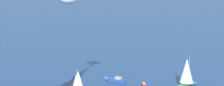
{
  "coord_description": "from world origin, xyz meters",
  "views": [
    {
      "loc": [
        7.0,
        -150.07,
        58.85
      ],
      "look_at": [
        0.0,
        0.0,
        24.87
      ],
      "focal_mm": 69.38,
      "sensor_mm": 36.0,
      "label": 1
    }
  ],
  "objects_px": {
    "motorboat_inshore": "(144,85)",
    "sailboat_offshore": "(78,79)",
    "marker_buoy": "(74,83)",
    "sailboat_far_port": "(187,72)",
    "motorboat_far_stbd": "(114,79)"
  },
  "relations": [
    {
      "from": "sailboat_far_port",
      "to": "motorboat_inshore",
      "type": "relative_size",
      "value": 2.46
    },
    {
      "from": "motorboat_inshore",
      "to": "sailboat_offshore",
      "type": "distance_m",
      "value": 28.73
    },
    {
      "from": "motorboat_far_stbd",
      "to": "sailboat_offshore",
      "type": "relative_size",
      "value": 0.96
    },
    {
      "from": "sailboat_offshore",
      "to": "motorboat_inshore",
      "type": "bearing_deg",
      "value": 11.84
    },
    {
      "from": "sailboat_far_port",
      "to": "sailboat_offshore",
      "type": "xyz_separation_m",
      "value": [
        -45.83,
        -6.84,
        -1.51
      ]
    },
    {
      "from": "marker_buoy",
      "to": "motorboat_far_stbd",
      "type": "bearing_deg",
      "value": 15.51
    },
    {
      "from": "sailboat_far_port",
      "to": "marker_buoy",
      "type": "distance_m",
      "value": 48.95
    },
    {
      "from": "sailboat_offshore",
      "to": "marker_buoy",
      "type": "distance_m",
      "value": 9.0
    },
    {
      "from": "marker_buoy",
      "to": "motorboat_inshore",
      "type": "bearing_deg",
      "value": -2.98
    },
    {
      "from": "motorboat_far_stbd",
      "to": "motorboat_inshore",
      "type": "bearing_deg",
      "value": -26.52
    },
    {
      "from": "motorboat_inshore",
      "to": "marker_buoy",
      "type": "relative_size",
      "value": 2.61
    },
    {
      "from": "sailboat_offshore",
      "to": "marker_buoy",
      "type": "relative_size",
      "value": 4.85
    },
    {
      "from": "sailboat_far_port",
      "to": "motorboat_inshore",
      "type": "height_order",
      "value": "sailboat_far_port"
    },
    {
      "from": "motorboat_inshore",
      "to": "sailboat_offshore",
      "type": "xyz_separation_m",
      "value": [
        -27.82,
        -5.83,
        4.23
      ]
    },
    {
      "from": "motorboat_far_stbd",
      "to": "sailboat_offshore",
      "type": "distance_m",
      "value": 19.66
    }
  ]
}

